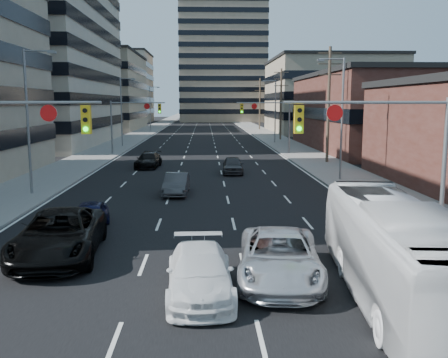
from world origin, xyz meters
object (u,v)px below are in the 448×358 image
at_px(black_pickup, 59,235).
at_px(sedan_blue, 90,217).
at_px(white_van, 200,273).
at_px(silver_suv, 280,257).
at_px(transit_bus, 397,253).

xyz_separation_m(black_pickup, sedan_blue, (0.23, 4.02, -0.23)).
distance_m(white_van, silver_suv, 2.86).
xyz_separation_m(silver_suv, transit_bus, (3.13, -1.94, 0.69)).
bearing_deg(transit_bus, sedan_blue, 146.21).
bearing_deg(transit_bus, black_pickup, 162.07).
distance_m(silver_suv, transit_bus, 3.74).
xyz_separation_m(white_van, silver_suv, (2.60, 1.18, 0.09)).
xyz_separation_m(silver_suv, sedan_blue, (-7.70, 6.75, -0.14)).
bearing_deg(black_pickup, transit_bus, -27.58).
height_order(black_pickup, white_van, black_pickup).
distance_m(black_pickup, silver_suv, 8.38).
bearing_deg(black_pickup, white_van, -40.95).
bearing_deg(black_pickup, silver_suv, -23.67).
distance_m(black_pickup, white_van, 6.61).
relative_size(transit_bus, sedan_blue, 2.78).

